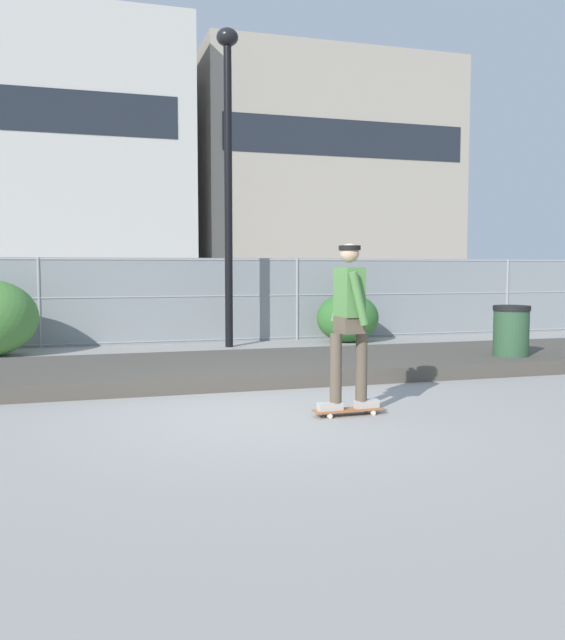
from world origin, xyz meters
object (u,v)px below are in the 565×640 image
at_px(skateboard, 348,410).
at_px(trash_bin, 511,337).
at_px(skater, 349,315).
at_px(street_lamp, 228,150).
at_px(shrub_right, 348,318).

xyz_separation_m(skateboard, trash_bin, (3.81, 2.44, 0.46)).
height_order(skater, trash_bin, skater).
height_order(street_lamp, shrub_right, street_lamp).
bearing_deg(shrub_right, skateboard, -112.00).
bearing_deg(shrub_right, street_lamp, -177.39).
bearing_deg(street_lamp, trash_bin, -49.17).
xyz_separation_m(skater, shrub_right, (2.78, 6.88, -0.58)).
bearing_deg(shrub_right, trash_bin, -76.86).
distance_m(shrub_right, trash_bin, 4.55).
height_order(skater, shrub_right, skater).
bearing_deg(skateboard, street_lamp, 89.23).
distance_m(street_lamp, shrub_right, 4.41).
xyz_separation_m(street_lamp, shrub_right, (2.69, 0.12, -3.49)).
relative_size(street_lamp, trash_bin, 6.24).
bearing_deg(skater, street_lamp, 89.23).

